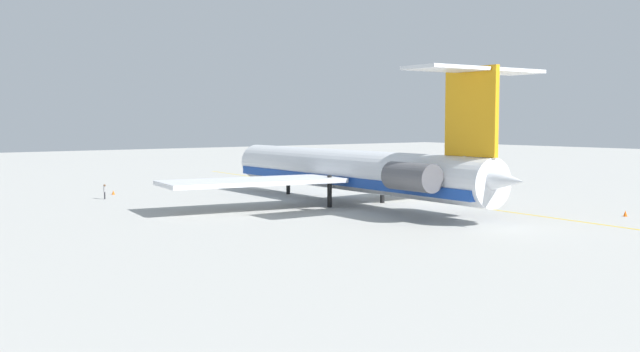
{
  "coord_description": "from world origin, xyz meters",
  "views": [
    {
      "loc": [
        -57.52,
        63.94,
        9.02
      ],
      "look_at": [
        2.64,
        17.76,
        3.24
      ],
      "focal_mm": 40.35,
      "sensor_mm": 36.0,
      "label": 1
    }
  ],
  "objects_px": {
    "ground_crew_near_nose": "(409,176)",
    "safety_cone_wingtip": "(625,214)",
    "ground_crew_near_tail": "(105,190)",
    "main_jetliner": "(356,170)",
    "safety_cone_tail": "(113,192)"
  },
  "relations": [
    {
      "from": "safety_cone_wingtip",
      "to": "safety_cone_tail",
      "type": "bearing_deg",
      "value": 32.08
    },
    {
      "from": "safety_cone_wingtip",
      "to": "safety_cone_tail",
      "type": "height_order",
      "value": "same"
    },
    {
      "from": "ground_crew_near_nose",
      "to": "safety_cone_tail",
      "type": "height_order",
      "value": "ground_crew_near_nose"
    },
    {
      "from": "ground_crew_near_nose",
      "to": "safety_cone_wingtip",
      "type": "distance_m",
      "value": 39.79
    },
    {
      "from": "ground_crew_near_tail",
      "to": "main_jetliner",
      "type": "bearing_deg",
      "value": -9.86
    },
    {
      "from": "ground_crew_near_nose",
      "to": "safety_cone_tail",
      "type": "relative_size",
      "value": 3.2
    },
    {
      "from": "main_jetliner",
      "to": "safety_cone_tail",
      "type": "bearing_deg",
      "value": 35.7
    },
    {
      "from": "main_jetliner",
      "to": "ground_crew_near_tail",
      "type": "relative_size",
      "value": 27.22
    },
    {
      "from": "ground_crew_near_nose",
      "to": "safety_cone_tail",
      "type": "xyz_separation_m",
      "value": [
        10.65,
        40.36,
        -0.84
      ]
    },
    {
      "from": "main_jetliner",
      "to": "safety_cone_wingtip",
      "type": "bearing_deg",
      "value": -144.59
    },
    {
      "from": "ground_crew_near_tail",
      "to": "safety_cone_tail",
      "type": "height_order",
      "value": "ground_crew_near_tail"
    },
    {
      "from": "ground_crew_near_nose",
      "to": "ground_crew_near_tail",
      "type": "height_order",
      "value": "ground_crew_near_nose"
    },
    {
      "from": "ground_crew_near_nose",
      "to": "ground_crew_near_tail",
      "type": "relative_size",
      "value": 1.01
    },
    {
      "from": "main_jetliner",
      "to": "ground_crew_near_tail",
      "type": "distance_m",
      "value": 29.63
    },
    {
      "from": "ground_crew_near_tail",
      "to": "safety_cone_tail",
      "type": "relative_size",
      "value": 3.16
    }
  ]
}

